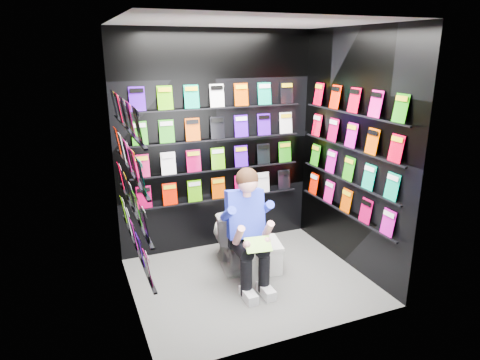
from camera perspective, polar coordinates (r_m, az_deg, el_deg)
name	(u,v)px	position (r m, az deg, el deg)	size (l,w,h in m)	color
floor	(250,281)	(4.69, 1.33, -13.30)	(2.40, 2.40, 0.00)	slate
ceiling	(252,22)	(4.05, 1.60, 20.32)	(2.40, 2.40, 0.00)	white
wall_back	(217,143)	(5.09, -3.10, 4.92)	(2.40, 0.04, 2.60)	black
wall_front	(303,194)	(3.33, 8.39, -1.87)	(2.40, 0.04, 2.60)	black
wall_left	(126,177)	(3.87, -15.02, 0.43)	(0.04, 2.00, 2.60)	black
wall_right	(352,152)	(4.78, 14.76, 3.58)	(0.04, 2.00, 2.60)	black
comics_back	(218,143)	(5.06, -2.99, 4.91)	(2.10, 0.06, 1.37)	red
comics_left	(129,176)	(3.88, -14.59, 0.55)	(0.06, 1.70, 1.37)	red
comics_right	(350,152)	(4.76, 14.47, 3.61)	(0.06, 1.70, 1.37)	red
toilet	(231,235)	(4.84, -1.23, -7.39)	(0.42, 0.75, 0.73)	white
longbox	(269,256)	(4.88, 3.86, -10.07)	(0.22, 0.39, 0.29)	silver
longbox_lid	(269,243)	(4.81, 3.90, -8.35)	(0.24, 0.41, 0.03)	silver
reader	(244,215)	(4.36, 0.55, -4.63)	(0.50, 0.73, 1.35)	#0E1CC5
held_comic	(258,244)	(4.14, 2.45, -8.59)	(0.25, 0.01, 0.17)	green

